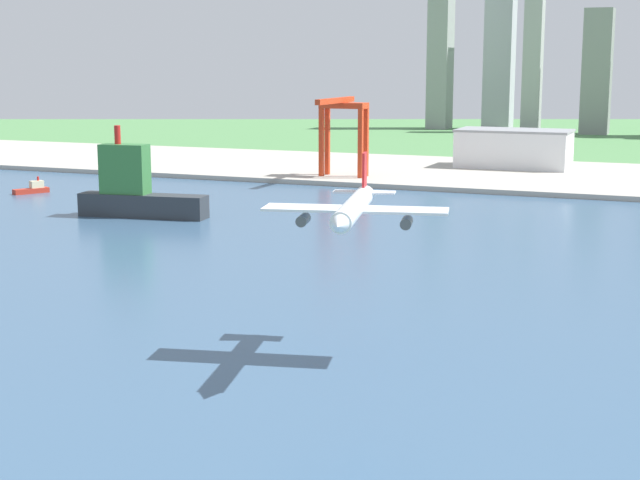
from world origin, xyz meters
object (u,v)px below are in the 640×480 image
Objects in this scene: airplane_landing at (354,209)px; warehouse_main at (514,148)px; container_barge at (136,191)px; tugboat_small at (33,189)px; port_crane_red at (342,120)px.

airplane_landing reaches higher than warehouse_main.
airplane_landing is 0.82× the size of container_barge.
port_crane_red is at bearing 39.51° from tugboat_small.
container_barge reaches higher than warehouse_main.
warehouse_main is (184.51, 168.78, 10.60)m from tugboat_small.
tugboat_small is at bearing 140.92° from airplane_landing.
tugboat_small is (-219.86, 178.52, -28.67)m from airplane_landing.
container_barge is 1.11× the size of port_crane_red.
airplane_landing reaches higher than tugboat_small.
port_crane_red is at bearing 111.25° from airplane_landing.
airplane_landing is 197.85m from container_barge.
airplane_landing is at bearing -84.19° from warehouse_main.
warehouse_main is at bearing 63.47° from container_barge.
container_barge is at bearing 135.12° from airplane_landing.
warehouse_main is (104.08, 208.47, 2.63)m from container_barge.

